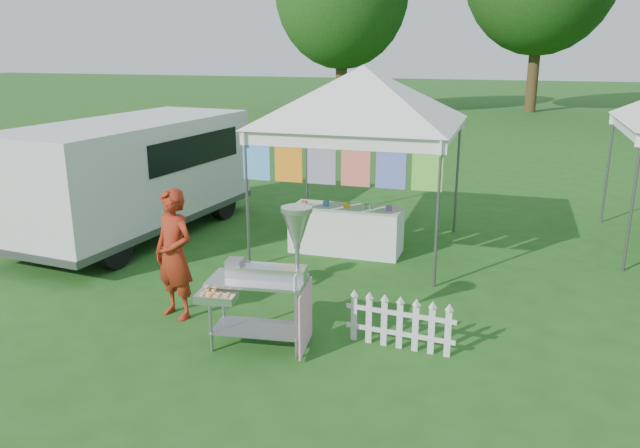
% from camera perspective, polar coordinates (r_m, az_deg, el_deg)
% --- Properties ---
extents(ground, '(120.00, 120.00, 0.00)m').
position_cam_1_polar(ground, '(7.46, -2.80, -10.18)').
color(ground, '#204F16').
rests_on(ground, ground).
extents(canopy_main, '(4.24, 4.24, 3.45)m').
position_cam_1_polar(canopy_main, '(10.06, 4.00, 14.22)').
color(canopy_main, '#59595E').
rests_on(canopy_main, ground).
extents(donut_cart, '(1.19, 0.93, 1.64)m').
position_cam_1_polar(donut_cart, '(6.82, -4.42, -3.96)').
color(donut_cart, gray).
rests_on(donut_cart, ground).
extents(vendor, '(0.69, 0.57, 1.64)m').
position_cam_1_polar(vendor, '(7.88, -13.18, -2.72)').
color(vendor, maroon).
rests_on(vendor, ground).
extents(cargo_van, '(2.47, 5.10, 2.05)m').
position_cam_1_polar(cargo_van, '(11.60, -16.41, 4.46)').
color(cargo_van, silver).
rests_on(cargo_van, ground).
extents(picket_fence, '(1.26, 0.13, 0.56)m').
position_cam_1_polar(picket_fence, '(7.11, 7.29, -9.12)').
color(picket_fence, silver).
rests_on(picket_fence, ground).
extents(display_table, '(1.80, 0.70, 0.75)m').
position_cam_1_polar(display_table, '(10.26, 2.41, -0.52)').
color(display_table, white).
rests_on(display_table, ground).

